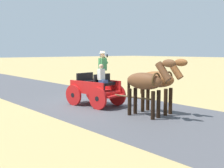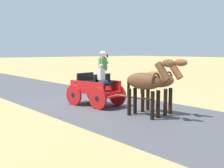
{
  "view_description": "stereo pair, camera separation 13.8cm",
  "coord_description": "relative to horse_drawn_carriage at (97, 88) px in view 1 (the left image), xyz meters",
  "views": [
    {
      "loc": [
        8.09,
        10.96,
        2.5
      ],
      "look_at": [
        0.24,
        1.6,
        1.1
      ],
      "focal_mm": 46.25,
      "sensor_mm": 36.0,
      "label": 1
    },
    {
      "loc": [
        7.99,
        11.05,
        2.5
      ],
      "look_at": [
        0.24,
        1.6,
        1.1
      ],
      "focal_mm": 46.25,
      "sensor_mm": 36.0,
      "label": 2
    }
  ],
  "objects": [
    {
      "name": "horse_near_side",
      "position": [
        -0.93,
        2.92,
        0.51
      ],
      "size": [
        0.76,
        2.15,
        2.21
      ],
      "color": "brown",
      "rests_on": "ground"
    },
    {
      "name": "road_surface",
      "position": [
        -0.22,
        -0.49,
        -0.81
      ],
      "size": [
        5.87,
        160.0,
        0.01
      ],
      "primitive_type": "cube",
      "color": "#4C4C51",
      "rests_on": "ground"
    },
    {
      "name": "ground_plane",
      "position": [
        -0.22,
        -0.49,
        -0.82
      ],
      "size": [
        200.0,
        200.0,
        0.0
      ],
      "primitive_type": "plane",
      "color": "tan"
    },
    {
      "name": "horse_drawn_carriage",
      "position": [
        0.0,
        0.0,
        0.0
      ],
      "size": [
        1.79,
        4.51,
        2.5
      ],
      "color": "red",
      "rests_on": "ground"
    },
    {
      "name": "horse_off_side",
      "position": [
        -0.04,
        3.06,
        0.51
      ],
      "size": [
        0.76,
        2.15,
        2.21
      ],
      "color": "brown",
      "rests_on": "ground"
    }
  ]
}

